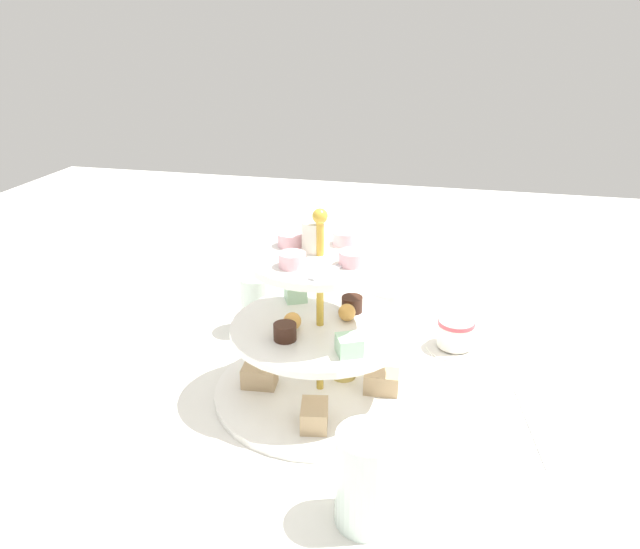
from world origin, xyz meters
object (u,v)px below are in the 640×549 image
(tiered_serving_stand, at_px, (320,341))
(water_glass_tall_right, at_px, (367,478))
(teacup_with_saucer, at_px, (455,335))
(water_glass_short_left, at_px, (386,307))
(water_glass_mid_back, at_px, (258,304))
(butter_knife_left, at_px, (106,441))
(butter_knife_right, at_px, (534,426))

(tiered_serving_stand, height_order, water_glass_tall_right, tiered_serving_stand)
(water_glass_tall_right, xyz_separation_m, teacup_with_saucer, (0.39, -0.08, -0.03))
(tiered_serving_stand, bearing_deg, water_glass_short_left, -15.29)
(tiered_serving_stand, bearing_deg, water_glass_mid_back, 42.15)
(water_glass_mid_back, bearing_deg, water_glass_short_left, -71.11)
(water_glass_short_left, height_order, butter_knife_left, water_glass_short_left)
(tiered_serving_stand, bearing_deg, butter_knife_right, -92.25)
(teacup_with_saucer, bearing_deg, water_glass_short_left, 64.24)
(water_glass_short_left, bearing_deg, butter_knife_left, 142.72)
(butter_knife_left, distance_m, butter_knife_right, 0.55)
(teacup_with_saucer, relative_size, butter_knife_right, 0.53)
(water_glass_tall_right, height_order, water_glass_short_left, water_glass_tall_right)
(tiered_serving_stand, height_order, teacup_with_saucer, tiered_serving_stand)
(water_glass_tall_right, bearing_deg, water_glass_mid_back, 32.98)
(butter_knife_left, bearing_deg, water_glass_mid_back, 129.77)
(butter_knife_left, bearing_deg, tiered_serving_stand, 90.59)
(water_glass_tall_right, relative_size, water_glass_mid_back, 1.09)
(water_glass_short_left, xyz_separation_m, butter_knife_left, (-0.40, 0.30, -0.03))
(butter_knife_left, bearing_deg, water_glass_tall_right, 46.98)
(butter_knife_left, relative_size, water_glass_mid_back, 1.68)
(teacup_with_saucer, xyz_separation_m, butter_knife_left, (-0.34, 0.42, -0.02))
(tiered_serving_stand, xyz_separation_m, water_glass_mid_back, (0.16, 0.15, -0.03))
(tiered_serving_stand, xyz_separation_m, butter_knife_right, (-0.01, -0.29, -0.08))
(tiered_serving_stand, xyz_separation_m, butter_knife_left, (-0.17, 0.24, -0.08))
(teacup_with_saucer, relative_size, butter_knife_left, 0.53)
(water_glass_short_left, xyz_separation_m, teacup_with_saucer, (-0.06, -0.12, -0.01))
(butter_knife_left, bearing_deg, butter_knife_right, 72.12)
(water_glass_mid_back, bearing_deg, butter_knife_left, 163.90)
(water_glass_short_left, bearing_deg, tiered_serving_stand, 164.71)
(water_glass_tall_right, height_order, water_glass_mid_back, water_glass_tall_right)
(tiered_serving_stand, distance_m, water_glass_short_left, 0.25)
(water_glass_short_left, bearing_deg, teacup_with_saucer, -115.76)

